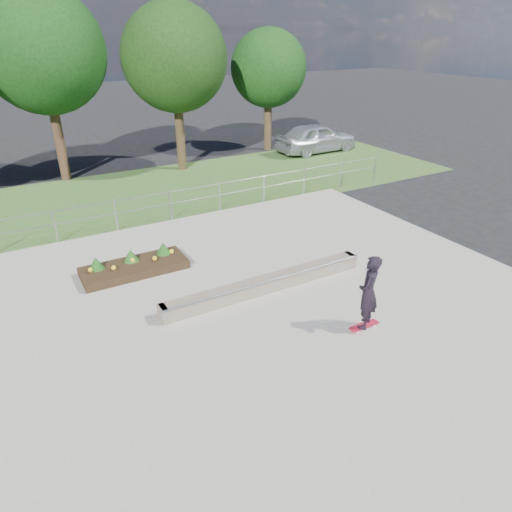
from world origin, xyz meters
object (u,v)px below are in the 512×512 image
at_px(skateboarder, 368,293).
at_px(planter_bed, 134,265).
at_px(grind_ledge, 266,284).
at_px(parked_car, 317,138).

bearing_deg(skateboarder, planter_bed, 125.31).
bearing_deg(grind_ledge, parked_car, 48.80).
distance_m(grind_ledge, skateboarder, 2.98).
xyz_separation_m(skateboarder, parked_car, (9.53, 14.82, -0.22)).
relative_size(grind_ledge, parked_car, 1.23).
bearing_deg(parked_car, planter_bed, 123.18).
xyz_separation_m(planter_bed, parked_car, (13.45, 9.28, 0.58)).
relative_size(skateboarder, parked_car, 0.39).
height_order(grind_ledge, parked_car, parked_car).
bearing_deg(grind_ledge, planter_bed, 134.09).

